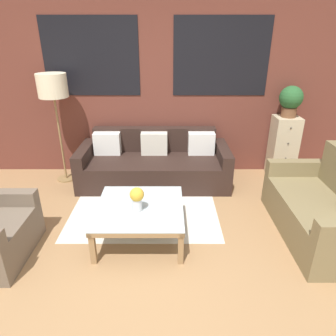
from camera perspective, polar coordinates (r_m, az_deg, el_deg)
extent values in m
plane|color=#9E754C|center=(3.08, -3.34, -19.03)|extent=(16.00, 16.00, 0.00)
cube|color=brown|center=(4.74, -2.08, 15.58)|extent=(8.40, 0.08, 2.80)
cube|color=black|center=(4.78, -14.37, 19.80)|extent=(1.40, 0.01, 1.10)
cube|color=black|center=(4.71, 10.21, 20.09)|extent=(1.40, 0.01, 1.10)
cube|color=silver|center=(4.03, -4.36, -7.42)|extent=(1.87, 1.53, 0.00)
cube|color=black|center=(4.49, -2.62, -0.98)|extent=(1.90, 0.72, 0.40)
cube|color=black|center=(4.82, -2.44, 3.29)|extent=(1.90, 0.16, 0.78)
cube|color=black|center=(4.69, -15.30, 0.47)|extent=(0.16, 0.88, 0.58)
cube|color=black|center=(4.60, 10.37, 0.47)|extent=(0.16, 0.88, 0.58)
cube|color=white|center=(4.70, -11.42, 4.59)|extent=(0.40, 0.16, 0.34)
cube|color=beige|center=(4.61, -2.55, 4.67)|extent=(0.40, 0.16, 0.34)
cube|color=white|center=(4.63, 6.44, 4.64)|extent=(0.40, 0.16, 0.34)
cube|color=olive|center=(3.79, 25.58, -8.56)|extent=(0.64, 1.24, 0.42)
cube|color=olive|center=(4.32, 23.17, -2.52)|extent=(0.80, 0.14, 0.62)
cube|color=#6B5B4C|center=(3.84, -28.71, -7.54)|extent=(0.80, 0.14, 0.56)
cube|color=silver|center=(3.30, -5.34, -7.40)|extent=(0.94, 0.94, 0.01)
cube|color=#99754C|center=(2.95, -6.08, -12.45)|extent=(0.94, 0.05, 0.05)
cube|color=#99754C|center=(3.70, -4.72, -4.19)|extent=(0.94, 0.05, 0.05)
cube|color=#99754C|center=(3.38, -12.92, -7.68)|extent=(0.05, 0.94, 0.05)
cube|color=#99754C|center=(3.30, 2.48, -7.89)|extent=(0.05, 0.94, 0.05)
cube|color=#99754C|center=(3.13, -14.08, -14.43)|extent=(0.05, 0.05, 0.38)
cube|color=#99754C|center=(3.05, 2.50, -14.86)|extent=(0.06, 0.05, 0.38)
cube|color=#99754C|center=(3.83, -11.17, -6.39)|extent=(0.05, 0.06, 0.38)
cube|color=#99754C|center=(3.76, 1.99, -6.51)|extent=(0.06, 0.06, 0.38)
cylinder|color=olive|center=(5.03, -18.68, -1.85)|extent=(0.28, 0.28, 0.02)
cylinder|color=olive|center=(4.79, -19.69, 5.09)|extent=(0.03, 0.03, 1.27)
cylinder|color=beige|center=(4.62, -21.10, 14.47)|extent=(0.41, 0.41, 0.33)
cube|color=#C6B793|center=(5.05, 21.12, 3.75)|extent=(0.38, 0.34, 0.96)
sphere|color=#38332D|center=(4.79, 22.46, 7.05)|extent=(0.02, 0.02, 0.02)
sphere|color=#38332D|center=(4.86, 22.01, 4.34)|extent=(0.02, 0.02, 0.02)
sphere|color=#38332D|center=(4.94, 21.58, 1.72)|extent=(0.02, 0.02, 0.02)
sphere|color=#38332D|center=(5.03, 21.17, -0.82)|extent=(0.02, 0.02, 0.02)
cylinder|color=brown|center=(4.90, 22.09, 9.83)|extent=(0.22, 0.22, 0.15)
sphere|color=#285B2D|center=(4.86, 22.49, 12.30)|extent=(0.34, 0.34, 0.34)
cylinder|color=silver|center=(3.20, -5.79, -6.95)|extent=(0.10, 0.10, 0.14)
sphere|color=gold|center=(3.14, -5.88, -5.04)|extent=(0.15, 0.15, 0.15)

